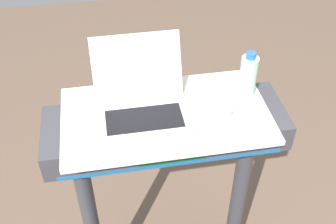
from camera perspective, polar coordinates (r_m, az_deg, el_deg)
desk_board at (r=1.54m, az=-0.32°, el=-0.45°), size 0.75×0.42×0.02m
laptop at (r=1.52m, az=-3.60°, el=1.63°), size 0.33×0.33×0.23m
computer_mouse at (r=1.56m, az=7.43°, el=0.91°), size 0.09×0.11×0.03m
water_bottle at (r=1.59m, az=10.70°, el=4.69°), size 0.06×0.06×0.19m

